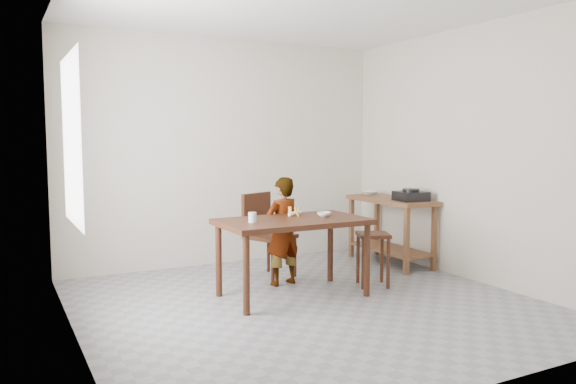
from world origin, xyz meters
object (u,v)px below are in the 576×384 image
child (282,231)px  dining_chair (270,236)px  stool (373,259)px  dining_table (293,258)px  prep_counter (390,231)px

child → dining_chair: child is taller
stool → child: bearing=149.3°
dining_chair → stool: dining_chair is taller
dining_table → prep_counter: prep_counter is taller
stool → prep_counter: bearing=42.6°
prep_counter → dining_chair: bearing=177.7°
dining_table → child: 0.48m
dining_table → child: child is taller
dining_table → prep_counter: size_ratio=1.17×
dining_table → dining_chair: 0.78m
prep_counter → stool: 1.11m
child → dining_chair: 0.35m
dining_chair → prep_counter: bearing=-26.4°
child → dining_chair: (0.02, 0.33, -0.10)m
dining_table → stool: 0.92m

